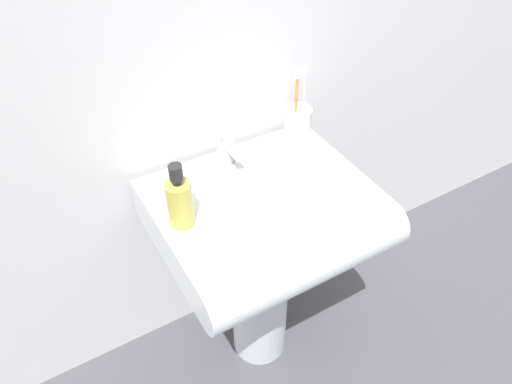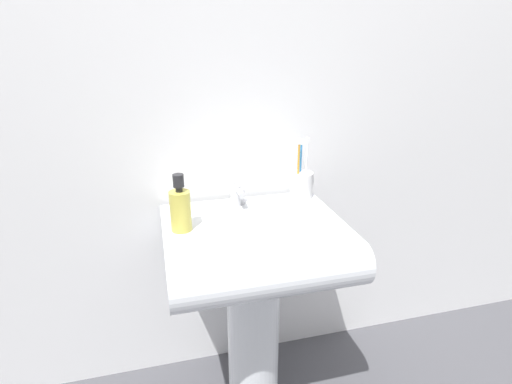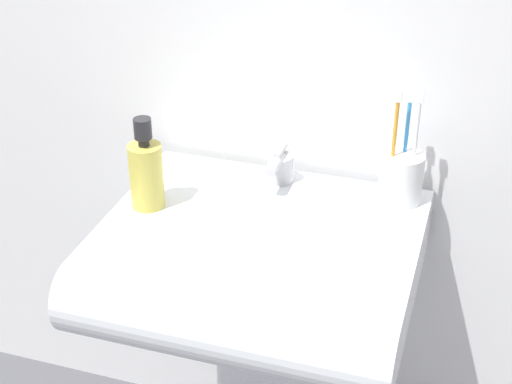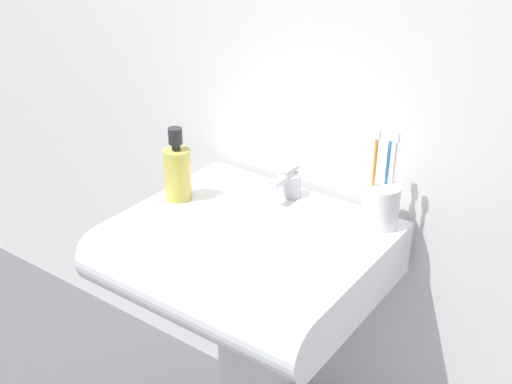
# 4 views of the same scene
# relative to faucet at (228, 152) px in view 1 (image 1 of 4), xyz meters

# --- Properties ---
(ground_plane) EXTENTS (6.00, 6.00, 0.00)m
(ground_plane) POSITION_rel_faucet_xyz_m (0.01, -0.15, -0.75)
(ground_plane) COLOR #4C4C51
(ground_plane) RESTS_ON ground
(sink_pedestal) EXTENTS (0.18, 0.18, 0.59)m
(sink_pedestal) POSITION_rel_faucet_xyz_m (0.01, -0.15, -0.45)
(sink_pedestal) COLOR white
(sink_pedestal) RESTS_ON ground
(sink_basin) EXTENTS (0.55, 0.49, 0.13)m
(sink_basin) POSITION_rel_faucet_xyz_m (0.01, -0.20, -0.10)
(sink_basin) COLOR white
(sink_basin) RESTS_ON sink_pedestal
(faucet) EXTENTS (0.05, 0.10, 0.07)m
(faucet) POSITION_rel_faucet_xyz_m (0.00, 0.00, 0.00)
(faucet) COLOR #B7B7BC
(faucet) RESTS_ON sink_basin
(toothbrush_cup) EXTENTS (0.08, 0.08, 0.22)m
(toothbrush_cup) POSITION_rel_faucet_xyz_m (0.23, 0.00, 0.02)
(toothbrush_cup) COLOR white
(toothbrush_cup) RESTS_ON sink_basin
(soap_bottle) EXTENTS (0.06, 0.06, 0.17)m
(soap_bottle) POSITION_rel_faucet_xyz_m (-0.21, -0.15, 0.03)
(soap_bottle) COLOR gold
(soap_bottle) RESTS_ON sink_basin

